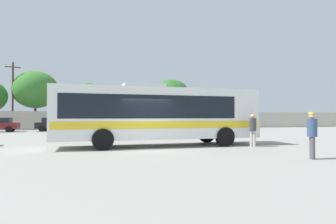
% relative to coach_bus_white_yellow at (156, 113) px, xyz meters
% --- Properties ---
extents(ground_plane, '(300.00, 300.00, 0.00)m').
position_rel_coach_bus_white_yellow_xyz_m(ground_plane, '(-0.67, 8.58, -1.81)').
color(ground_plane, gray).
extents(perimeter_wall, '(80.00, 0.30, 2.27)m').
position_rel_coach_bus_white_yellow_xyz_m(perimeter_wall, '(-0.67, 22.30, -0.67)').
color(perimeter_wall, '#B2AD9E').
rests_on(perimeter_wall, ground_plane).
extents(coach_bus_white_yellow, '(11.15, 2.94, 3.38)m').
position_rel_coach_bus_white_yellow_xyz_m(coach_bus_white_yellow, '(0.00, 0.00, 0.00)').
color(coach_bus_white_yellow, white).
rests_on(coach_bus_white_yellow, ground_plane).
extents(attendant_by_bus_door, '(0.50, 0.50, 1.76)m').
position_rel_coach_bus_white_yellow_xyz_m(attendant_by_bus_door, '(4.90, -1.75, -0.82)').
color(attendant_by_bus_door, '#B7B2A8').
rests_on(attendant_by_bus_door, ground_plane).
extents(passenger_waiting_on_apron, '(0.48, 0.48, 1.78)m').
position_rel_coach_bus_white_yellow_xyz_m(passenger_waiting_on_apron, '(4.73, -6.17, -0.79)').
color(passenger_waiting_on_apron, '#4C4C51').
rests_on(passenger_waiting_on_apron, ground_plane).
extents(parked_car_second_black, '(4.16, 2.28, 1.50)m').
position_rel_coach_bus_white_yellow_xyz_m(parked_car_second_black, '(-7.54, 18.47, -1.02)').
color(parked_car_second_black, black).
rests_on(parked_car_second_black, ground_plane).
extents(utility_pole_near, '(1.78, 0.55, 8.58)m').
position_rel_coach_bus_white_yellow_xyz_m(utility_pole_near, '(-13.45, 24.68, 2.66)').
color(utility_pole_near, '#4C3823').
rests_on(utility_pole_near, ground_plane).
extents(roadside_tree_midleft, '(5.91, 5.91, 7.78)m').
position_rel_coach_bus_white_yellow_xyz_m(roadside_tree_midleft, '(-11.06, 26.19, 3.46)').
color(roadside_tree_midleft, brown).
rests_on(roadside_tree_midleft, ground_plane).
extents(roadside_tree_midright, '(4.03, 4.03, 6.67)m').
position_rel_coach_bus_white_yellow_xyz_m(roadside_tree_midright, '(-4.35, 28.47, 3.13)').
color(roadside_tree_midright, brown).
rests_on(roadside_tree_midright, ground_plane).
extents(roadside_tree_right, '(5.63, 5.63, 7.45)m').
position_rel_coach_bus_white_yellow_xyz_m(roadside_tree_right, '(8.44, 27.69, 3.24)').
color(roadside_tree_right, brown).
rests_on(roadside_tree_right, ground_plane).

